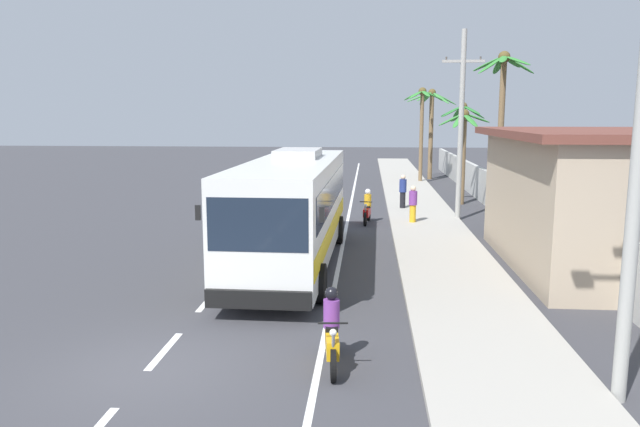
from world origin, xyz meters
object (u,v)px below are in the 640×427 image
at_px(motorcycle_beside_bus, 367,209).
at_px(palm_second, 422,115).
at_px(palm_farthest, 431,116).
at_px(pedestrian_midwalk, 403,191).
at_px(motorcycle_trailing, 332,334).
at_px(utility_pole_mid, 461,123).
at_px(palm_third, 462,122).
at_px(pedestrian_near_kerb, 413,203).
at_px(palm_nearest, 502,98).
at_px(utility_pole_nearest, 640,85).
at_px(coach_bus_foreground, 293,206).
at_px(palm_fourth, 463,139).

bearing_deg(motorcycle_beside_bus, palm_second, 77.27).
bearing_deg(palm_farthest, pedestrian_midwalk, -100.60).
height_order(motorcycle_trailing, pedestrian_midwalk, pedestrian_midwalk).
distance_m(utility_pole_mid, palm_second, 15.50).
height_order(motorcycle_trailing, palm_third, palm_third).
height_order(pedestrian_near_kerb, palm_nearest, palm_nearest).
height_order(utility_pole_nearest, palm_second, utility_pole_nearest).
bearing_deg(palm_third, pedestrian_near_kerb, -106.09).
xyz_separation_m(palm_nearest, palm_farthest, (-1.63, 16.49, -0.91)).
bearing_deg(palm_farthest, motorcycle_trailing, -98.68).
bearing_deg(palm_nearest, coach_bus_foreground, -129.75).
bearing_deg(motorcycle_trailing, palm_nearest, 69.33).
distance_m(pedestrian_near_kerb, utility_pole_mid, 4.36).
relative_size(motorcycle_trailing, utility_pole_nearest, 0.20).
relative_size(pedestrian_near_kerb, palm_second, 0.24).
distance_m(motorcycle_trailing, pedestrian_near_kerb, 15.64).
height_order(coach_bus_foreground, motorcycle_trailing, coach_bus_foreground).
bearing_deg(palm_farthest, utility_pole_nearest, -90.62).
height_order(palm_second, palm_fourth, palm_second).
distance_m(palm_nearest, palm_second, 14.17).
xyz_separation_m(pedestrian_near_kerb, palm_third, (4.24, 14.71, 3.38)).
height_order(pedestrian_midwalk, palm_fourth, palm_fourth).
bearing_deg(coach_bus_foreground, palm_farthest, 75.27).
height_order(palm_second, palm_farthest, same).
bearing_deg(motorcycle_trailing, pedestrian_midwalk, 82.85).
distance_m(utility_pole_nearest, utility_pole_mid, 18.02).
distance_m(palm_fourth, palm_farthest, 13.01).
bearing_deg(motorcycle_trailing, motorcycle_beside_bus, 87.62).
height_order(motorcycle_beside_bus, utility_pole_nearest, utility_pole_nearest).
distance_m(coach_bus_foreground, palm_farthest, 28.03).
height_order(pedestrian_midwalk, utility_pole_mid, utility_pole_mid).
bearing_deg(utility_pole_mid, coach_bus_foreground, -126.52).
relative_size(coach_bus_foreground, pedestrian_near_kerb, 7.14).
relative_size(pedestrian_near_kerb, palm_fourth, 0.31).
distance_m(motorcycle_beside_bus, palm_third, 16.07).
height_order(coach_bus_foreground, palm_third, palm_third).
height_order(motorcycle_beside_bus, palm_fourth, palm_fourth).
relative_size(motorcycle_trailing, pedestrian_near_kerb, 1.21).
height_order(motorcycle_trailing, palm_farthest, palm_farthest).
bearing_deg(palm_farthest, utility_pole_mid, -91.56).
bearing_deg(palm_third, coach_bus_foreground, -111.37).
distance_m(pedestrian_midwalk, utility_pole_mid, 4.93).
xyz_separation_m(pedestrian_midwalk, palm_fourth, (3.30, 2.51, 2.51)).
bearing_deg(palm_third, pedestrian_midwalk, -112.80).
xyz_separation_m(coach_bus_foreground, pedestrian_midwalk, (4.20, 11.52, -0.89)).
distance_m(pedestrian_midwalk, palm_fourth, 4.85).
distance_m(motorcycle_trailing, palm_nearest, 20.36).
bearing_deg(palm_second, pedestrian_near_kerb, -95.85).
bearing_deg(utility_pole_mid, pedestrian_near_kerb, -145.77).
xyz_separation_m(pedestrian_near_kerb, palm_nearest, (4.30, 3.06, 4.63)).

